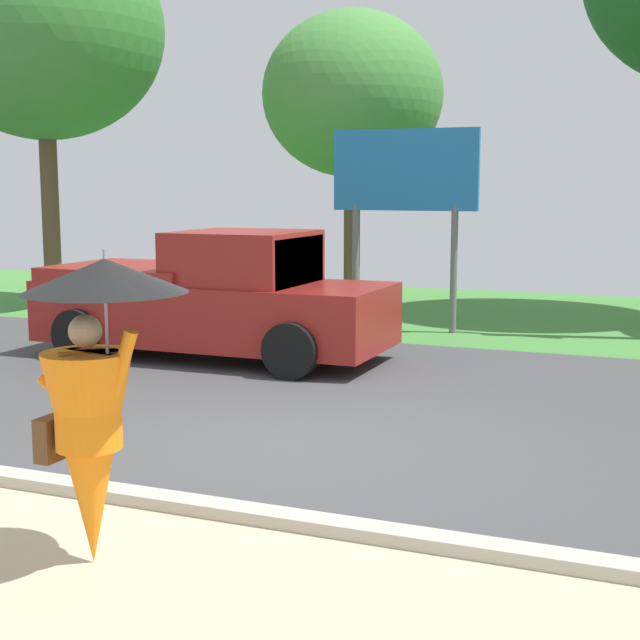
# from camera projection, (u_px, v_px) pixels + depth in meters

# --- Properties ---
(ground_plane) EXTENTS (40.00, 22.00, 0.20)m
(ground_plane) POSITION_uv_depth(u_px,v_px,m) (375.00, 388.00, 11.76)
(ground_plane) COLOR #424244
(monk_pedestrian) EXTENTS (1.11, 1.07, 2.13)m
(monk_pedestrian) POSITION_uv_depth(u_px,v_px,m) (93.00, 400.00, 6.00)
(monk_pedestrian) COLOR orange
(monk_pedestrian) RESTS_ON ground_plane
(pickup_truck) EXTENTS (5.20, 2.28, 1.88)m
(pickup_truck) POSITION_uv_depth(u_px,v_px,m) (216.00, 299.00, 13.48)
(pickup_truck) COLOR maroon
(pickup_truck) RESTS_ON ground_plane
(roadside_billboard) EXTENTS (2.60, 0.12, 3.50)m
(roadside_billboard) POSITION_uv_depth(u_px,v_px,m) (405.00, 185.00, 15.82)
(roadside_billboard) COLOR slate
(roadside_billboard) RESTS_ON ground_plane
(tree_center_back) EXTENTS (4.88, 4.88, 7.89)m
(tree_center_back) POSITION_uv_depth(u_px,v_px,m) (43.00, 29.00, 18.37)
(tree_center_back) COLOR brown
(tree_center_back) RESTS_ON ground_plane
(tree_right_far) EXTENTS (3.94, 3.94, 6.29)m
(tree_right_far) POSITION_uv_depth(u_px,v_px,m) (353.00, 95.00, 19.81)
(tree_right_far) COLOR brown
(tree_right_far) RESTS_ON ground_plane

